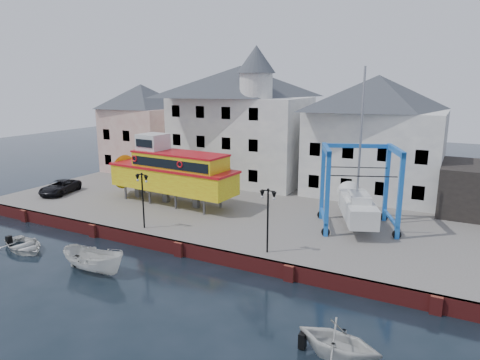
% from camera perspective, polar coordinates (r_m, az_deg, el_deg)
% --- Properties ---
extents(ground, '(140.00, 140.00, 0.00)m').
position_cam_1_polar(ground, '(29.92, -8.07, -9.99)').
color(ground, black).
rests_on(ground, ground).
extents(hardstanding, '(44.00, 22.00, 1.00)m').
position_cam_1_polar(hardstanding, '(38.65, 1.44, -3.72)').
color(hardstanding, '#5E5851').
rests_on(hardstanding, ground).
extents(quay_wall, '(44.00, 0.47, 1.00)m').
position_cam_1_polar(quay_wall, '(29.80, -7.98, -9.04)').
color(quay_wall, maroon).
rests_on(quay_wall, ground).
extents(building_pink, '(8.00, 7.00, 10.30)m').
position_cam_1_polar(building_pink, '(53.14, -12.84, 6.79)').
color(building_pink, tan).
rests_on(building_pink, hardstanding).
extents(building_white_main, '(14.00, 8.30, 14.00)m').
position_cam_1_polar(building_white_main, '(46.00, 0.11, 7.68)').
color(building_white_main, beige).
rests_on(building_white_main, hardstanding).
extents(building_white_right, '(12.00, 8.00, 11.20)m').
position_cam_1_polar(building_white_right, '(42.16, 17.55, 5.57)').
color(building_white_right, beige).
rests_on(building_white_right, hardstanding).
extents(lamp_post_left, '(1.12, 0.32, 4.20)m').
position_cam_1_polar(lamp_post_left, '(31.88, -12.91, -0.84)').
color(lamp_post_left, black).
rests_on(lamp_post_left, hardstanding).
extents(lamp_post_right, '(1.12, 0.32, 4.20)m').
position_cam_1_polar(lamp_post_right, '(26.65, 3.75, -3.26)').
color(lamp_post_right, black).
rests_on(lamp_post_right, hardstanding).
extents(tour_boat, '(14.16, 4.30, 6.08)m').
position_cam_1_polar(tour_boat, '(38.54, -9.93, 1.21)').
color(tour_boat, '#59595E').
rests_on(tour_boat, hardstanding).
extents(travel_lift, '(6.62, 7.91, 11.68)m').
position_cam_1_polar(travel_lift, '(33.22, 15.22, -2.57)').
color(travel_lift, blue).
rests_on(travel_lift, hardstanding).
extents(van, '(3.18, 4.97, 1.27)m').
position_cam_1_polar(van, '(44.92, -22.88, -0.87)').
color(van, black).
rests_on(van, hardstanding).
extents(motorboat_a, '(4.65, 1.95, 1.76)m').
position_cam_1_polar(motorboat_a, '(28.80, -18.76, -11.53)').
color(motorboat_a, silver).
rests_on(motorboat_a, ground).
extents(motorboat_c, '(4.08, 3.64, 1.95)m').
position_cam_1_polar(motorboat_c, '(20.34, 12.87, -22.24)').
color(motorboat_c, silver).
rests_on(motorboat_c, ground).
extents(motorboat_d, '(4.75, 3.89, 0.86)m').
position_cam_1_polar(motorboat_d, '(34.26, -26.83, -8.30)').
color(motorboat_d, silver).
rests_on(motorboat_d, ground).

